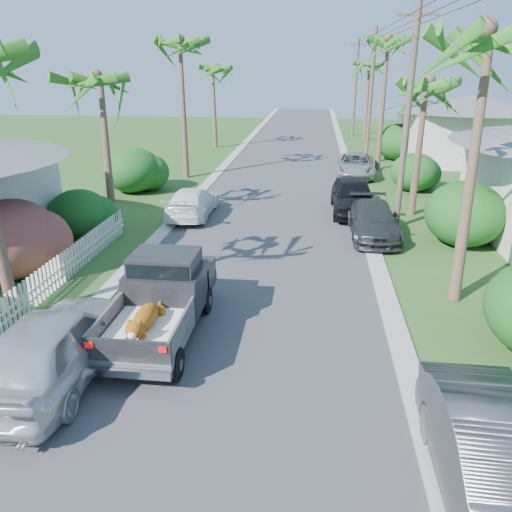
# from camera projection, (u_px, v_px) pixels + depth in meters

# --- Properties ---
(ground) EXTENTS (120.00, 120.00, 0.00)m
(ground) POSITION_uv_depth(u_px,v_px,m) (210.00, 406.00, 10.35)
(ground) COLOR #315620
(ground) RESTS_ON ground
(road) EXTENTS (8.00, 100.00, 0.02)m
(road) POSITION_uv_depth(u_px,v_px,m) (285.00, 170.00, 33.53)
(road) COLOR #38383A
(road) RESTS_ON ground
(curb_left) EXTENTS (0.60, 100.00, 0.06)m
(curb_left) POSITION_uv_depth(u_px,v_px,m) (222.00, 168.00, 33.99)
(curb_left) COLOR #A5A39E
(curb_left) RESTS_ON ground
(curb_right) EXTENTS (0.60, 100.00, 0.06)m
(curb_right) POSITION_uv_depth(u_px,v_px,m) (350.00, 171.00, 33.06)
(curb_right) COLOR #A5A39E
(curb_right) RESTS_ON ground
(pickup_truck) EXTENTS (1.98, 5.12, 2.06)m
(pickup_truck) POSITION_uv_depth(u_px,v_px,m) (164.00, 294.00, 13.05)
(pickup_truck) COLOR black
(pickup_truck) RESTS_ON ground
(parked_car_rn) EXTENTS (1.71, 4.89, 1.61)m
(parked_car_rn) POSITION_uv_depth(u_px,v_px,m) (502.00, 470.00, 7.66)
(parked_car_rn) COLOR #323438
(parked_car_rn) RESTS_ON ground
(parked_car_rm) EXTENTS (2.01, 4.69, 1.35)m
(parked_car_rm) POSITION_uv_depth(u_px,v_px,m) (373.00, 221.00, 20.36)
(parked_car_rm) COLOR #282B2D
(parked_car_rm) RESTS_ON ground
(parked_car_rf) EXTENTS (2.01, 4.89, 1.66)m
(parked_car_rf) POSITION_uv_depth(u_px,v_px,m) (353.00, 196.00, 23.55)
(parked_car_rf) COLOR black
(parked_car_rf) RESTS_ON ground
(parked_car_rd) EXTENTS (2.62, 5.16, 1.40)m
(parked_car_rd) POSITION_uv_depth(u_px,v_px,m) (355.00, 165.00, 31.45)
(parked_car_rd) COLOR #A4A6AA
(parked_car_rd) RESTS_ON ground
(parked_car_ln) EXTENTS (2.15, 5.08, 1.71)m
(parked_car_ln) POSITION_uv_depth(u_px,v_px,m) (54.00, 345.00, 10.97)
(parked_car_ln) COLOR silver
(parked_car_ln) RESTS_ON ground
(parked_car_lf) EXTENTS (1.88, 4.56, 1.32)m
(parked_car_lf) POSITION_uv_depth(u_px,v_px,m) (192.00, 203.00, 23.10)
(parked_car_lf) COLOR white
(parked_car_lf) RESTS_ON ground
(palm_l_b) EXTENTS (4.40, 4.40, 7.40)m
(palm_l_b) POSITION_uv_depth(u_px,v_px,m) (99.00, 78.00, 20.01)
(palm_l_b) COLOR brown
(palm_l_b) RESTS_ON ground
(palm_l_c) EXTENTS (4.40, 4.40, 9.20)m
(palm_l_c) POSITION_uv_depth(u_px,v_px,m) (180.00, 41.00, 28.56)
(palm_l_c) COLOR brown
(palm_l_c) RESTS_ON ground
(palm_l_d) EXTENTS (4.40, 4.40, 7.70)m
(palm_l_d) POSITION_uv_depth(u_px,v_px,m) (213.00, 67.00, 40.27)
(palm_l_d) COLOR brown
(palm_l_d) RESTS_ON ground
(palm_r_a) EXTENTS (4.40, 4.40, 8.70)m
(palm_r_a) POSITION_uv_depth(u_px,v_px,m) (494.00, 31.00, 12.57)
(palm_r_a) COLOR brown
(palm_r_a) RESTS_ON ground
(palm_r_b) EXTENTS (4.40, 4.40, 7.20)m
(palm_r_b) POSITION_uv_depth(u_px,v_px,m) (427.00, 82.00, 21.41)
(palm_r_b) COLOR brown
(palm_r_b) RESTS_ON ground
(palm_r_c) EXTENTS (4.40, 4.40, 9.40)m
(palm_r_c) POSITION_uv_depth(u_px,v_px,m) (388.00, 39.00, 30.88)
(palm_r_c) COLOR brown
(palm_r_c) RESTS_ON ground
(palm_r_d) EXTENTS (4.40, 4.40, 8.00)m
(palm_r_d) POSITION_uv_depth(u_px,v_px,m) (370.00, 63.00, 44.32)
(palm_r_d) COLOR brown
(palm_r_d) RESTS_ON ground
(shrub_l_b) EXTENTS (3.00, 3.30, 2.60)m
(shrub_l_b) POSITION_uv_depth(u_px,v_px,m) (11.00, 239.00, 16.29)
(shrub_l_b) COLOR #C71C47
(shrub_l_b) RESTS_ON ground
(shrub_l_c) EXTENTS (2.40, 2.64, 2.00)m
(shrub_l_c) POSITION_uv_depth(u_px,v_px,m) (79.00, 214.00, 20.07)
(shrub_l_c) COLOR #194614
(shrub_l_c) RESTS_ON ground
(shrub_l_d) EXTENTS (3.20, 3.52, 2.40)m
(shrub_l_d) POSITION_uv_depth(u_px,v_px,m) (133.00, 170.00, 27.48)
(shrub_l_d) COLOR #194614
(shrub_l_d) RESTS_ON ground
(shrub_r_b) EXTENTS (3.00, 3.30, 2.50)m
(shrub_r_b) POSITION_uv_depth(u_px,v_px,m) (465.00, 214.00, 19.26)
(shrub_r_b) COLOR #194614
(shrub_r_b) RESTS_ON ground
(shrub_r_c) EXTENTS (2.60, 2.86, 2.10)m
(shrub_r_c) POSITION_uv_depth(u_px,v_px,m) (414.00, 172.00, 27.71)
(shrub_r_c) COLOR #194614
(shrub_r_c) RESTS_ON ground
(shrub_r_d) EXTENTS (3.20, 3.52, 2.60)m
(shrub_r_d) POSITION_uv_depth(u_px,v_px,m) (397.00, 142.00, 36.84)
(shrub_r_d) COLOR #194614
(shrub_r_d) RESTS_ON ground
(picket_fence) EXTENTS (0.10, 11.00, 1.00)m
(picket_fence) POSITION_uv_depth(u_px,v_px,m) (60.00, 270.00, 15.92)
(picket_fence) COLOR white
(picket_fence) RESTS_ON ground
(house_right_far) EXTENTS (9.00, 8.00, 4.60)m
(house_right_far) POSITION_uv_depth(u_px,v_px,m) (469.00, 131.00, 36.00)
(house_right_far) COLOR silver
(house_right_far) RESTS_ON ground
(utility_pole_b) EXTENTS (1.60, 0.26, 9.00)m
(utility_pole_b) POSITION_uv_depth(u_px,v_px,m) (407.00, 118.00, 20.15)
(utility_pole_b) COLOR brown
(utility_pole_b) RESTS_ON ground
(utility_pole_c) EXTENTS (1.60, 0.26, 9.00)m
(utility_pole_c) POSITION_uv_depth(u_px,v_px,m) (371.00, 96.00, 34.06)
(utility_pole_c) COLOR brown
(utility_pole_c) RESTS_ON ground
(utility_pole_d) EXTENTS (1.60, 0.26, 9.00)m
(utility_pole_d) POSITION_uv_depth(u_px,v_px,m) (355.00, 87.00, 47.97)
(utility_pole_d) COLOR brown
(utility_pole_d) RESTS_ON ground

